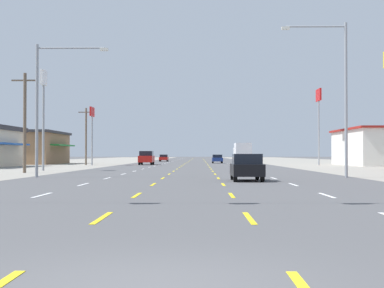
{
  "coord_description": "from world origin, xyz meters",
  "views": [
    {
      "loc": [
        0.57,
        -6.6,
        1.52
      ],
      "look_at": [
        -0.28,
        57.59,
        2.67
      ],
      "focal_mm": 53.6,
      "sensor_mm": 36.0,
      "label": 1
    }
  ],
  "objects_px": {
    "sedan_inner_right_midfar": "(217,159)",
    "suv_far_left_near": "(146,158)",
    "streetlight_right_row_0": "(339,88)",
    "streetlight_left_row_0": "(46,98)",
    "hatchback_inner_right_nearest": "(247,167)",
    "pole_sign_left_row_1": "(43,98)",
    "pole_sign_right_row_2": "(319,106)",
    "sedan_far_left_far": "(164,158)",
    "box_truck_far_right_mid": "(242,152)",
    "pole_sign_left_row_2": "(92,121)"
  },
  "relations": [
    {
      "from": "suv_far_left_near",
      "to": "pole_sign_right_row_2",
      "type": "height_order",
      "value": "pole_sign_right_row_2"
    },
    {
      "from": "box_truck_far_right_mid",
      "to": "pole_sign_right_row_2",
      "type": "bearing_deg",
      "value": -44.51
    },
    {
      "from": "suv_far_left_near",
      "to": "pole_sign_right_row_2",
      "type": "relative_size",
      "value": 0.46
    },
    {
      "from": "sedan_far_left_far",
      "to": "streetlight_right_row_0",
      "type": "height_order",
      "value": "streetlight_right_row_0"
    },
    {
      "from": "streetlight_right_row_0",
      "to": "sedan_inner_right_midfar",
      "type": "bearing_deg",
      "value": 95.85
    },
    {
      "from": "pole_sign_left_row_2",
      "to": "streetlight_left_row_0",
      "type": "height_order",
      "value": "streetlight_left_row_0"
    },
    {
      "from": "sedan_inner_right_midfar",
      "to": "sedan_far_left_far",
      "type": "height_order",
      "value": "same"
    },
    {
      "from": "suv_far_left_near",
      "to": "pole_sign_left_row_1",
      "type": "relative_size",
      "value": 0.53
    },
    {
      "from": "pole_sign_left_row_1",
      "to": "streetlight_right_row_0",
      "type": "xyz_separation_m",
      "value": [
        23.56,
        -14.99,
        -0.85
      ]
    },
    {
      "from": "pole_sign_right_row_2",
      "to": "pole_sign_left_row_2",
      "type": "bearing_deg",
      "value": -178.33
    },
    {
      "from": "streetlight_right_row_0",
      "to": "pole_sign_right_row_2",
      "type": "bearing_deg",
      "value": 80.07
    },
    {
      "from": "pole_sign_left_row_1",
      "to": "pole_sign_right_row_2",
      "type": "relative_size",
      "value": 0.88
    },
    {
      "from": "hatchback_inner_right_nearest",
      "to": "sedan_inner_right_midfar",
      "type": "xyz_separation_m",
      "value": [
        0.32,
        64.88,
        -0.03
      ]
    },
    {
      "from": "suv_far_left_near",
      "to": "sedan_inner_right_midfar",
      "type": "relative_size",
      "value": 1.09
    },
    {
      "from": "sedan_far_left_far",
      "to": "pole_sign_right_row_2",
      "type": "bearing_deg",
      "value": -59.89
    },
    {
      "from": "sedan_inner_right_midfar",
      "to": "streetlight_right_row_0",
      "type": "distance_m",
      "value": 60.57
    },
    {
      "from": "pole_sign_left_row_1",
      "to": "streetlight_left_row_0",
      "type": "height_order",
      "value": "pole_sign_left_row_1"
    },
    {
      "from": "box_truck_far_right_mid",
      "to": "sedan_inner_right_midfar",
      "type": "height_order",
      "value": "box_truck_far_right_mid"
    },
    {
      "from": "pole_sign_left_row_1",
      "to": "pole_sign_right_row_2",
      "type": "height_order",
      "value": "pole_sign_right_row_2"
    },
    {
      "from": "streetlight_left_row_0",
      "to": "pole_sign_left_row_2",
      "type": "bearing_deg",
      "value": 96.46
    },
    {
      "from": "box_truck_far_right_mid",
      "to": "streetlight_left_row_0",
      "type": "height_order",
      "value": "streetlight_left_row_0"
    },
    {
      "from": "box_truck_far_right_mid",
      "to": "pole_sign_left_row_2",
      "type": "height_order",
      "value": "pole_sign_left_row_2"
    },
    {
      "from": "box_truck_far_right_mid",
      "to": "streetlight_right_row_0",
      "type": "relative_size",
      "value": 0.71
    },
    {
      "from": "streetlight_left_row_0",
      "to": "box_truck_far_right_mid",
      "type": "bearing_deg",
      "value": 71.88
    },
    {
      "from": "sedan_far_left_far",
      "to": "pole_sign_left_row_1",
      "type": "height_order",
      "value": "pole_sign_left_row_1"
    },
    {
      "from": "sedan_inner_right_midfar",
      "to": "suv_far_left_near",
      "type": "bearing_deg",
      "value": -125.17
    },
    {
      "from": "box_truck_far_right_mid",
      "to": "sedan_far_left_far",
      "type": "height_order",
      "value": "box_truck_far_right_mid"
    },
    {
      "from": "pole_sign_left_row_1",
      "to": "pole_sign_right_row_2",
      "type": "bearing_deg",
      "value": 40.8
    },
    {
      "from": "pole_sign_left_row_1",
      "to": "pole_sign_left_row_2",
      "type": "bearing_deg",
      "value": 90.79
    },
    {
      "from": "hatchback_inner_right_nearest",
      "to": "pole_sign_right_row_2",
      "type": "height_order",
      "value": "pole_sign_right_row_2"
    },
    {
      "from": "sedan_inner_right_midfar",
      "to": "streetlight_right_row_0",
      "type": "bearing_deg",
      "value": -84.15
    },
    {
      "from": "pole_sign_left_row_1",
      "to": "streetlight_left_row_0",
      "type": "relative_size",
      "value": 1.06
    },
    {
      "from": "pole_sign_left_row_1",
      "to": "sedan_far_left_far",
      "type": "bearing_deg",
      "value": 84.23
    },
    {
      "from": "box_truck_far_right_mid",
      "to": "suv_far_left_near",
      "type": "bearing_deg",
      "value": -155.95
    },
    {
      "from": "sedan_inner_right_midfar",
      "to": "streetlight_right_row_0",
      "type": "height_order",
      "value": "streetlight_right_row_0"
    },
    {
      "from": "hatchback_inner_right_nearest",
      "to": "box_truck_far_right_mid",
      "type": "height_order",
      "value": "box_truck_far_right_mid"
    },
    {
      "from": "streetlight_left_row_0",
      "to": "streetlight_right_row_0",
      "type": "distance_m",
      "value": 19.32
    },
    {
      "from": "pole_sign_left_row_2",
      "to": "streetlight_left_row_0",
      "type": "relative_size",
      "value": 0.91
    },
    {
      "from": "box_truck_far_right_mid",
      "to": "streetlight_left_row_0",
      "type": "xyz_separation_m",
      "value": [
        -16.78,
        -51.27,
        3.38
      ]
    },
    {
      "from": "hatchback_inner_right_nearest",
      "to": "pole_sign_left_row_2",
      "type": "relative_size",
      "value": 0.49
    },
    {
      "from": "hatchback_inner_right_nearest",
      "to": "streetlight_left_row_0",
      "type": "bearing_deg",
      "value": 159.33
    },
    {
      "from": "sedan_far_left_far",
      "to": "streetlight_left_row_0",
      "type": "height_order",
      "value": "streetlight_left_row_0"
    },
    {
      "from": "sedan_far_left_far",
      "to": "pole_sign_left_row_2",
      "type": "height_order",
      "value": "pole_sign_left_row_2"
    },
    {
      "from": "sedan_inner_right_midfar",
      "to": "pole_sign_right_row_2",
      "type": "bearing_deg",
      "value": -53.89
    },
    {
      "from": "suv_far_left_near",
      "to": "pole_sign_left_row_1",
      "type": "height_order",
      "value": "pole_sign_left_row_1"
    },
    {
      "from": "sedan_inner_right_midfar",
      "to": "hatchback_inner_right_nearest",
      "type": "bearing_deg",
      "value": -90.28
    },
    {
      "from": "pole_sign_left_row_1",
      "to": "pole_sign_right_row_2",
      "type": "xyz_separation_m",
      "value": [
        30.85,
        26.63,
        1.51
      ]
    },
    {
      "from": "suv_far_left_near",
      "to": "hatchback_inner_right_nearest",
      "type": "bearing_deg",
      "value": -78.24
    },
    {
      "from": "streetlight_left_row_0",
      "to": "streetlight_right_row_0",
      "type": "height_order",
      "value": "streetlight_right_row_0"
    },
    {
      "from": "hatchback_inner_right_nearest",
      "to": "streetlight_right_row_0",
      "type": "distance_m",
      "value": 9.55
    }
  ]
}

